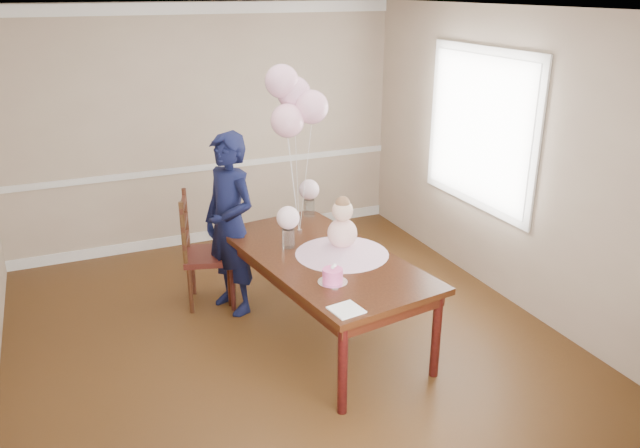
% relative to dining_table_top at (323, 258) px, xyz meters
% --- Properties ---
extents(floor, '(4.50, 5.00, 0.00)m').
position_rel_dining_table_top_xyz_m(floor, '(-0.32, 0.05, -0.74)').
color(floor, '#37200D').
rests_on(floor, ground).
extents(ceiling, '(4.50, 5.00, 0.02)m').
position_rel_dining_table_top_xyz_m(ceiling, '(-0.32, 0.05, 1.96)').
color(ceiling, silver).
rests_on(ceiling, wall_back).
extents(wall_back, '(4.50, 0.02, 2.70)m').
position_rel_dining_table_top_xyz_m(wall_back, '(-0.32, 2.55, 0.61)').
color(wall_back, tan).
rests_on(wall_back, floor).
extents(wall_front, '(4.50, 0.02, 2.70)m').
position_rel_dining_table_top_xyz_m(wall_front, '(-0.32, -2.45, 0.61)').
color(wall_front, tan).
rests_on(wall_front, floor).
extents(wall_right, '(0.02, 5.00, 2.70)m').
position_rel_dining_table_top_xyz_m(wall_right, '(1.93, 0.05, 0.61)').
color(wall_right, tan).
rests_on(wall_right, floor).
extents(chair_rail_trim, '(4.50, 0.02, 0.07)m').
position_rel_dining_table_top_xyz_m(chair_rail_trim, '(-0.32, 2.54, 0.16)').
color(chair_rail_trim, white).
rests_on(chair_rail_trim, wall_back).
extents(crown_molding, '(4.50, 0.02, 0.12)m').
position_rel_dining_table_top_xyz_m(crown_molding, '(-0.32, 2.54, 1.89)').
color(crown_molding, white).
rests_on(crown_molding, wall_back).
extents(baseboard_trim, '(4.50, 0.02, 0.12)m').
position_rel_dining_table_top_xyz_m(baseboard_trim, '(-0.32, 2.54, -0.68)').
color(baseboard_trim, white).
rests_on(baseboard_trim, floor).
extents(window_frame, '(0.02, 1.66, 1.56)m').
position_rel_dining_table_top_xyz_m(window_frame, '(1.91, 0.55, 0.81)').
color(window_frame, white).
rests_on(window_frame, wall_right).
extents(window_blinds, '(0.01, 1.50, 1.40)m').
position_rel_dining_table_top_xyz_m(window_blinds, '(1.89, 0.55, 0.81)').
color(window_blinds, silver).
rests_on(window_blinds, wall_right).
extents(dining_table_top, '(1.31, 2.18, 0.05)m').
position_rel_dining_table_top_xyz_m(dining_table_top, '(0.00, 0.00, 0.00)').
color(dining_table_top, black).
rests_on(dining_table_top, table_leg_fl).
extents(table_apron, '(1.20, 2.06, 0.10)m').
position_rel_dining_table_top_xyz_m(table_apron, '(0.00, 0.00, -0.08)').
color(table_apron, black).
rests_on(table_apron, table_leg_fl).
extents(table_leg_fl, '(0.08, 0.08, 0.72)m').
position_rel_dining_table_top_xyz_m(table_leg_fl, '(-0.29, -1.00, -0.38)').
color(table_leg_fl, black).
rests_on(table_leg_fl, floor).
extents(table_leg_fr, '(0.08, 0.08, 0.72)m').
position_rel_dining_table_top_xyz_m(table_leg_fr, '(0.56, -0.87, -0.38)').
color(table_leg_fr, black).
rests_on(table_leg_fr, floor).
extents(table_leg_bl, '(0.08, 0.08, 0.72)m').
position_rel_dining_table_top_xyz_m(table_leg_bl, '(-0.56, 0.87, -0.38)').
color(table_leg_bl, black).
rests_on(table_leg_bl, floor).
extents(table_leg_br, '(0.08, 0.08, 0.72)m').
position_rel_dining_table_top_xyz_m(table_leg_br, '(0.29, 1.00, -0.38)').
color(table_leg_br, black).
rests_on(table_leg_br, floor).
extents(baby_skirt, '(0.88, 0.88, 0.10)m').
position_rel_dining_table_top_xyz_m(baby_skirt, '(0.16, -0.03, 0.08)').
color(baby_skirt, '#DDA3C4').
rests_on(baby_skirt, dining_table_top).
extents(baby_torso, '(0.25, 0.25, 0.25)m').
position_rel_dining_table_top_xyz_m(baby_torso, '(0.16, -0.03, 0.21)').
color(baby_torso, '#FFA1C3').
rests_on(baby_torso, baby_skirt).
extents(baby_head, '(0.17, 0.17, 0.17)m').
position_rel_dining_table_top_xyz_m(baby_head, '(0.16, -0.03, 0.41)').
color(baby_head, beige).
rests_on(baby_head, baby_torso).
extents(baby_hair, '(0.12, 0.12, 0.12)m').
position_rel_dining_table_top_xyz_m(baby_hair, '(0.16, -0.03, 0.47)').
color(baby_hair, brown).
rests_on(baby_hair, baby_head).
extents(cake_platter, '(0.26, 0.26, 0.01)m').
position_rel_dining_table_top_xyz_m(cake_platter, '(-0.14, -0.49, 0.03)').
color(cake_platter, silver).
rests_on(cake_platter, dining_table_top).
extents(birthday_cake, '(0.17, 0.17, 0.10)m').
position_rel_dining_table_top_xyz_m(birthday_cake, '(-0.14, -0.49, 0.09)').
color(birthday_cake, '#F64DA0').
rests_on(birthday_cake, cake_platter).
extents(cake_flower_a, '(0.03, 0.03, 0.03)m').
position_rel_dining_table_top_xyz_m(cake_flower_a, '(-0.14, -0.49, 0.15)').
color(cake_flower_a, white).
rests_on(cake_flower_a, birthday_cake).
extents(cake_flower_b, '(0.03, 0.03, 0.03)m').
position_rel_dining_table_top_xyz_m(cake_flower_b, '(-0.11, -0.46, 0.15)').
color(cake_flower_b, white).
rests_on(cake_flower_b, birthday_cake).
extents(rose_vase_near, '(0.12, 0.12, 0.16)m').
position_rel_dining_table_top_xyz_m(rose_vase_near, '(-0.20, 0.28, 0.11)').
color(rose_vase_near, silver).
rests_on(rose_vase_near, dining_table_top).
extents(roses_near, '(0.19, 0.19, 0.19)m').
position_rel_dining_table_top_xyz_m(roses_near, '(-0.20, 0.28, 0.29)').
color(roses_near, '#FFD5DF').
rests_on(roses_near, rose_vase_near).
extents(rose_vase_far, '(0.12, 0.12, 0.16)m').
position_rel_dining_table_top_xyz_m(rose_vase_far, '(0.26, 0.92, 0.11)').
color(rose_vase_far, silver).
rests_on(rose_vase_far, dining_table_top).
extents(roses_far, '(0.19, 0.19, 0.19)m').
position_rel_dining_table_top_xyz_m(roses_far, '(0.26, 0.92, 0.29)').
color(roses_far, silver).
rests_on(roses_far, rose_vase_far).
extents(napkin, '(0.23, 0.23, 0.01)m').
position_rel_dining_table_top_xyz_m(napkin, '(-0.23, -0.91, 0.03)').
color(napkin, white).
rests_on(napkin, dining_table_top).
extents(balloon_weight, '(0.05, 0.05, 0.02)m').
position_rel_dining_table_top_xyz_m(balloon_weight, '(0.02, 0.57, 0.04)').
color(balloon_weight, silver).
rests_on(balloon_weight, dining_table_top).
extents(balloon_a, '(0.29, 0.29, 0.29)m').
position_rel_dining_table_top_xyz_m(balloon_a, '(-0.08, 0.56, 1.05)').
color(balloon_a, '#F7AFC5').
rests_on(balloon_a, balloon_ribbon_a).
extents(balloon_b, '(0.29, 0.29, 0.29)m').
position_rel_dining_table_top_xyz_m(balloon_b, '(0.13, 0.54, 1.15)').
color(balloon_b, '#EFA9C5').
rests_on(balloon_b, balloon_ribbon_b).
extents(balloon_c, '(0.29, 0.29, 0.29)m').
position_rel_dining_table_top_xyz_m(balloon_c, '(0.03, 0.68, 1.26)').
color(balloon_c, '#D899B7').
rests_on(balloon_c, balloon_ribbon_c).
extents(balloon_d, '(0.29, 0.29, 0.29)m').
position_rel_dining_table_top_xyz_m(balloon_d, '(-0.08, 0.68, 1.36)').
color(balloon_d, '#E6A3C0').
rests_on(balloon_d, balloon_ribbon_d).
extents(balloon_ribbon_a, '(0.09, 0.02, 0.86)m').
position_rel_dining_table_top_xyz_m(balloon_ribbon_a, '(-0.03, 0.57, 0.47)').
color(balloon_ribbon_a, white).
rests_on(balloon_ribbon_a, balloon_weight).
extents(balloon_ribbon_b, '(0.11, 0.04, 0.96)m').
position_rel_dining_table_top_xyz_m(balloon_ribbon_b, '(0.07, 0.56, 0.52)').
color(balloon_ribbon_b, white).
rests_on(balloon_ribbon_b, balloon_weight).
extents(balloon_ribbon_c, '(0.01, 0.10, 1.06)m').
position_rel_dining_table_top_xyz_m(balloon_ribbon_c, '(0.02, 0.63, 0.57)').
color(balloon_ribbon_c, silver).
rests_on(balloon_ribbon_c, balloon_weight).
extents(balloon_ribbon_d, '(0.10, 0.09, 1.16)m').
position_rel_dining_table_top_xyz_m(balloon_ribbon_d, '(-0.03, 0.63, 0.62)').
color(balloon_ribbon_d, silver).
rests_on(balloon_ribbon_d, balloon_weight).
extents(dining_chair_seat, '(0.58, 0.58, 0.05)m').
position_rel_dining_table_top_xyz_m(dining_chair_seat, '(-0.71, 1.01, -0.26)').
color(dining_chair_seat, '#38120F').
rests_on(dining_chair_seat, chair_leg_fl).
extents(chair_leg_fl, '(0.05, 0.05, 0.46)m').
position_rel_dining_table_top_xyz_m(chair_leg_fl, '(-0.95, 0.88, -0.51)').
color(chair_leg_fl, '#35190E').
rests_on(chair_leg_fl, floor).
extents(chair_leg_fr, '(0.05, 0.05, 0.46)m').
position_rel_dining_table_top_xyz_m(chair_leg_fr, '(-0.58, 0.77, -0.51)').
color(chair_leg_fr, black).
rests_on(chair_leg_fr, floor).
extents(chair_leg_bl, '(0.05, 0.05, 0.46)m').
position_rel_dining_table_top_xyz_m(chair_leg_bl, '(-0.84, 1.25, -0.51)').
color(chair_leg_bl, '#38170F').
rests_on(chair_leg_bl, floor).
extents(chair_leg_br, '(0.05, 0.05, 0.46)m').
position_rel_dining_table_top_xyz_m(chair_leg_br, '(-0.47, 1.14, -0.51)').
color(chair_leg_br, '#32170D').
rests_on(chair_leg_br, floor).
extents(chair_back_post_l, '(0.05, 0.05, 0.60)m').
position_rel_dining_table_top_xyz_m(chair_back_post_l, '(-0.97, 0.88, 0.05)').
color(chair_back_post_l, '#38200F').
rests_on(chair_back_post_l, dining_chair_seat).
extents(chair_back_post_r, '(0.05, 0.05, 0.60)m').
position_rel_dining_table_top_xyz_m(chair_back_post_r, '(-0.86, 1.25, 0.05)').
color(chair_back_post_r, '#33170D').
rests_on(chair_back_post_r, dining_chair_seat).
extents(chair_slat_low, '(0.15, 0.42, 0.05)m').
position_rel_dining_table_top_xyz_m(chair_slat_low, '(-0.92, 1.07, -0.08)').
color(chair_slat_low, '#33160E').
rests_on(chair_slat_low, dining_chair_seat).
extents(chair_slat_mid, '(0.15, 0.42, 0.05)m').
position_rel_dining_table_top_xyz_m(chair_slat_mid, '(-0.92, 1.07, 0.09)').
color(chair_slat_mid, '#32160D').
rests_on(chair_slat_mid, dining_chair_seat).
extents(chair_slat_top, '(0.15, 0.42, 0.05)m').
position_rel_dining_table_top_xyz_m(chair_slat_top, '(-0.92, 1.07, 0.26)').
color(chair_slat_top, black).
rests_on(chair_slat_top, dining_chair_seat).
extents(woman, '(0.60, 0.72, 1.69)m').
position_rel_dining_table_top_xyz_m(woman, '(-0.56, 0.81, 0.10)').
color(woman, black).
rests_on(woman, floor).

